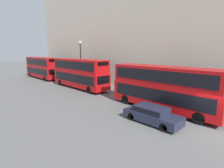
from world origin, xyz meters
name	(u,v)px	position (x,y,z in m)	size (l,w,h in m)	color
ground_plane	(210,130)	(0.00, 0.00, 0.00)	(200.00, 200.00, 0.00)	#5B5B5B
bus_leading	(164,86)	(1.60, 4.70, 2.32)	(2.59, 10.70, 4.20)	#B20C0F
bus_second_in_queue	(79,72)	(1.60, 18.84, 2.43)	(2.59, 11.10, 4.41)	#B20C0F
bus_third_in_queue	(42,67)	(1.60, 32.43, 2.39)	(2.59, 10.78, 4.33)	#A80F14
car_dark_sedan	(152,114)	(-1.80, 3.70, 0.70)	(1.83, 4.58, 1.32)	#1E2338
street_lamp	(81,59)	(3.29, 20.87, 4.39)	(0.44, 0.44, 7.21)	black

